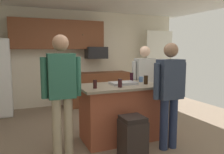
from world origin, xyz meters
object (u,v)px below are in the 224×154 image
at_px(tumbler_amber, 95,84).
at_px(glass_short_whisky, 132,77).
at_px(mug_ceramic_white, 141,79).
at_px(glass_dark_ale, 146,80).
at_px(person_guest_right, 170,89).
at_px(kitchen_island, 119,112).
at_px(person_elder_center, 62,87).
at_px(microwave_over_range, 96,53).
at_px(glass_stout_tall, 120,83).
at_px(person_host_foreground, 144,80).
at_px(serving_tray, 123,83).
at_px(trash_bin, 133,137).

bearing_deg(tumbler_amber, glass_short_whisky, 25.90).
bearing_deg(glass_short_whisky, tumbler_amber, -154.10).
relative_size(mug_ceramic_white, glass_dark_ale, 0.80).
distance_m(person_guest_right, glass_dark_ale, 0.56).
relative_size(kitchen_island, person_elder_center, 0.78).
distance_m(kitchen_island, tumbler_amber, 0.73).
height_order(mug_ceramic_white, tumbler_amber, tumbler_amber).
relative_size(person_elder_center, tumbler_amber, 13.42).
relative_size(mug_ceramic_white, glass_short_whisky, 0.71).
bearing_deg(microwave_over_range, tumbler_amber, -109.09).
bearing_deg(glass_stout_tall, mug_ceramic_white, 32.36).
bearing_deg(glass_stout_tall, person_guest_right, -33.78).
distance_m(person_host_foreground, mug_ceramic_white, 0.42).
relative_size(person_guest_right, glass_short_whisky, 9.71).
height_order(kitchen_island, person_guest_right, person_guest_right).
distance_m(tumbler_amber, serving_tray, 0.61).
height_order(person_host_foreground, trash_bin, person_host_foreground).
height_order(serving_tray, trash_bin, serving_tray).
relative_size(person_guest_right, glass_dark_ale, 10.93).
xyz_separation_m(person_elder_center, mug_ceramic_white, (1.52, 0.38, -0.02)).
bearing_deg(microwave_over_range, glass_dark_ale, -89.37).
bearing_deg(serving_tray, person_elder_center, -167.51).
xyz_separation_m(person_host_foreground, mug_ceramic_white, (-0.26, -0.32, 0.07)).
height_order(person_host_foreground, glass_stout_tall, person_host_foreground).
distance_m(person_guest_right, trash_bin, 0.92).
xyz_separation_m(person_host_foreground, serving_tray, (-0.69, -0.45, 0.05)).
relative_size(kitchen_island, serving_tray, 3.10).
bearing_deg(person_guest_right, microwave_over_range, -39.06).
bearing_deg(kitchen_island, person_host_foreground, 31.69).
height_order(tumbler_amber, glass_dark_ale, glass_dark_ale).
height_order(glass_stout_tall, tumbler_amber, glass_stout_tall).
height_order(microwave_over_range, person_guest_right, person_guest_right).
bearing_deg(kitchen_island, serving_tray, 19.86).
relative_size(microwave_over_range, glass_stout_tall, 4.15).
height_order(glass_short_whisky, glass_dark_ale, glass_short_whisky).
bearing_deg(kitchen_island, person_guest_right, -48.78).
height_order(mug_ceramic_white, serving_tray, mug_ceramic_white).
relative_size(glass_stout_tall, serving_tray, 0.31).
height_order(person_host_foreground, mug_ceramic_white, person_host_foreground).
relative_size(glass_stout_tall, glass_dark_ale, 0.90).
xyz_separation_m(mug_ceramic_white, glass_dark_ale, (-0.06, -0.26, 0.03)).
bearing_deg(trash_bin, mug_ceramic_white, 54.05).
bearing_deg(person_elder_center, microwave_over_range, 50.30).
height_order(kitchen_island, mug_ceramic_white, mug_ceramic_white).
bearing_deg(glass_dark_ale, glass_short_whisky, 105.05).
relative_size(person_host_foreground, tumbler_amber, 12.32).
xyz_separation_m(person_elder_center, glass_short_whisky, (1.37, 0.46, 0.01)).
relative_size(person_host_foreground, serving_tray, 3.66).
bearing_deg(glass_dark_ale, person_host_foreground, 61.21).
distance_m(person_elder_center, tumbler_amber, 0.52).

